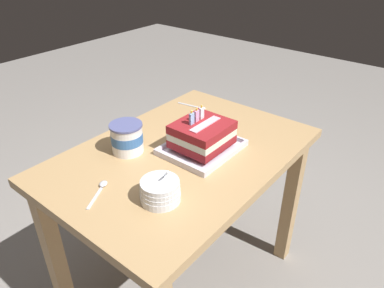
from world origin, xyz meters
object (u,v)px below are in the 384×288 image
object	(u,v)px
birthday_cake	(202,134)
serving_spoon_by_bowls	(197,107)
serving_spoon_near_tray	(101,187)
foil_tray	(202,148)
bowl_stack	(160,191)
ice_cream_tub	(127,138)

from	to	relation	value
birthday_cake	serving_spoon_by_bowls	size ratio (longest dim) A/B	1.33
birthday_cake	serving_spoon_near_tray	bearing A→B (deg)	164.54
foil_tray	serving_spoon_by_bowls	bearing A→B (deg)	41.37
foil_tray	serving_spoon_near_tray	size ratio (longest dim) A/B	2.15
foil_tray	bowl_stack	size ratio (longest dim) A/B	2.23
bowl_stack	foil_tray	bearing A→B (deg)	14.33
foil_tray	ice_cream_tub	size ratio (longest dim) A/B	2.31
birthday_cake	serving_spoon_by_bowls	distance (m)	0.40
serving_spoon_by_bowls	ice_cream_tub	bearing A→B (deg)	-175.09
birthday_cake	ice_cream_tub	xyz separation A→B (m)	(-0.19, 0.22, -0.01)
foil_tray	birthday_cake	distance (m)	0.06
bowl_stack	ice_cream_tub	bearing A→B (deg)	65.67
serving_spoon_near_tray	foil_tray	bearing A→B (deg)	-15.48
bowl_stack	serving_spoon_near_tray	world-z (taller)	bowl_stack
serving_spoon_near_tray	serving_spoon_by_bowls	size ratio (longest dim) A/B	0.88
foil_tray	serving_spoon_by_bowls	xyz separation A→B (m)	(0.29, 0.26, -0.00)
foil_tray	ice_cream_tub	bearing A→B (deg)	130.71
serving_spoon_near_tray	serving_spoon_by_bowls	distance (m)	0.71
ice_cream_tub	serving_spoon_by_bowls	bearing A→B (deg)	4.91
birthday_cake	ice_cream_tub	bearing A→B (deg)	130.73
foil_tray	birthday_cake	xyz separation A→B (m)	(0.00, 0.00, 0.06)
foil_tray	serving_spoon_by_bowls	size ratio (longest dim) A/B	1.89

